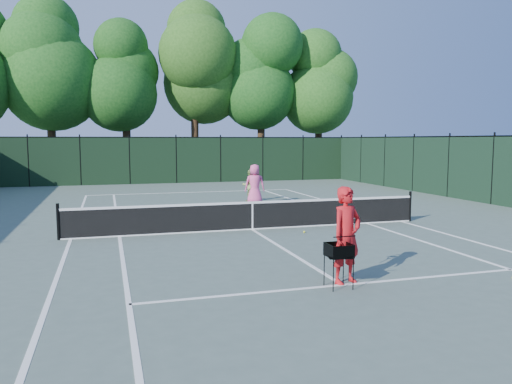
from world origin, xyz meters
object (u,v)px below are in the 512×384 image
object	(u,v)px
ball_hopper	(339,251)
loose_ball_midcourt	(304,232)
coach	(347,235)
player_pink	(255,185)
player_green	(250,185)

from	to	relation	value
ball_hopper	loose_ball_midcourt	world-z (taller)	ball_hopper
coach	player_pink	size ratio (longest dim) A/B	1.08
loose_ball_midcourt	ball_hopper	bearing A→B (deg)	-105.55
coach	player_pink	xyz separation A→B (m)	(1.69, 12.14, -0.08)
player_pink	loose_ball_midcourt	distance (m)	6.96
coach	loose_ball_midcourt	bearing A→B (deg)	57.88
coach	player_green	world-z (taller)	coach
coach	player_pink	world-z (taller)	coach
player_pink	ball_hopper	world-z (taller)	player_pink
player_green	loose_ball_midcourt	xyz separation A→B (m)	(-0.59, -8.17, -0.71)
ball_hopper	coach	bearing A→B (deg)	53.80
player_pink	loose_ball_midcourt	size ratio (longest dim) A/B	26.45
coach	ball_hopper	distance (m)	0.46
player_green	ball_hopper	distance (m)	13.84
coach	loose_ball_midcourt	distance (m)	5.48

